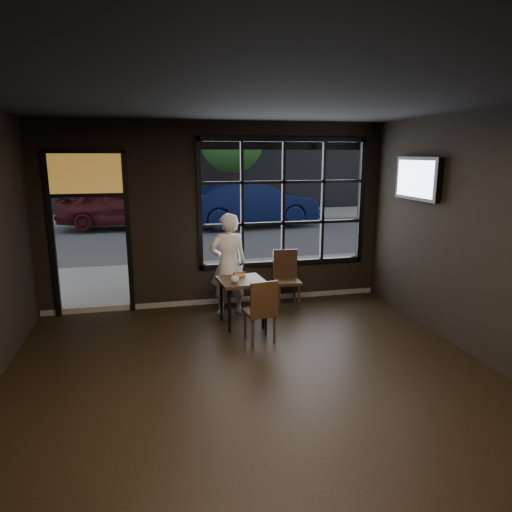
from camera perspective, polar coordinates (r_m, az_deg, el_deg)
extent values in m
cube|color=black|center=(5.20, 1.21, -18.16)|extent=(6.00, 7.00, 0.02)
cube|color=black|center=(4.50, 1.41, 19.73)|extent=(6.00, 7.00, 0.02)
cube|color=black|center=(8.21, 3.43, 6.66)|extent=(3.06, 0.12, 2.28)
cube|color=orange|center=(7.90, -20.51, 9.66)|extent=(1.20, 0.06, 0.70)
cube|color=#545456|center=(28.48, -10.78, 7.06)|extent=(60.00, 41.00, 0.04)
cube|color=#5B5956|center=(27.78, -11.37, 22.49)|extent=(28.00, 12.00, 15.00)
cube|color=black|center=(7.22, -1.80, -5.77)|extent=(0.74, 0.74, 0.74)
cube|color=black|center=(6.58, 0.45, -6.77)|extent=(0.46, 0.46, 0.94)
cube|color=black|center=(8.01, 3.94, -2.98)|extent=(0.46, 0.46, 1.00)
imported|color=silver|center=(7.60, -3.48, -1.03)|extent=(0.65, 0.44, 1.72)
imported|color=silver|center=(6.95, -2.63, -2.95)|extent=(0.15, 0.15, 0.10)
cube|color=black|center=(7.56, 19.54, 9.11)|extent=(0.13, 1.13, 0.66)
imported|color=#0A123B|center=(16.74, -0.56, 6.63)|extent=(4.98, 2.22, 1.59)
imported|color=#441115|center=(16.97, -16.60, 5.95)|extent=(4.34, 1.97, 1.44)
cylinder|color=#332114|center=(19.76, -19.23, 7.09)|extent=(0.18, 0.18, 1.95)
sphere|color=#316E29|center=(19.69, -19.57, 11.70)|extent=(2.13, 2.13, 2.13)
cylinder|color=#332114|center=(19.50, -3.02, 8.38)|extent=(0.22, 0.22, 2.40)
sphere|color=#266F1C|center=(19.45, -3.09, 14.15)|extent=(2.62, 2.62, 2.62)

